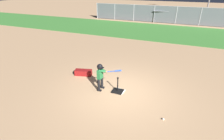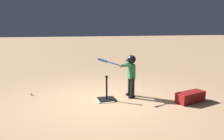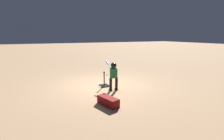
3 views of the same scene
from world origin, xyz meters
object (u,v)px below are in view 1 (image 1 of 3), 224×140
object	(u,v)px
batter_child	(101,74)
equipment_bag	(83,73)
batting_tee	(118,90)
bleachers_far_right	(118,13)
bleachers_right_center	(166,16)
baseball	(163,119)

from	to	relation	value
batter_child	equipment_bag	bearing A→B (deg)	147.43
batting_tee	bleachers_far_right	bearing A→B (deg)	109.87
bleachers_right_center	batter_child	bearing A→B (deg)	-92.82
bleachers_right_center	equipment_bag	size ratio (longest dim) A/B	3.81
bleachers_right_center	equipment_bag	xyz separation A→B (m)	(-2.22, -15.86, -0.53)
baseball	batting_tee	bearing A→B (deg)	152.29
batter_child	bleachers_far_right	distance (m)	18.49
batting_tee	bleachers_far_right	size ratio (longest dim) A/B	0.24
batting_tee	bleachers_right_center	world-z (taller)	bleachers_right_center
bleachers_far_right	equipment_bag	world-z (taller)	bleachers_far_right
batting_tee	bleachers_far_right	world-z (taller)	bleachers_far_right
batting_tee	bleachers_far_right	xyz separation A→B (m)	(-6.33, 17.51, 0.41)
baseball	bleachers_right_center	world-z (taller)	bleachers_right_center
baseball	bleachers_right_center	xyz separation A→B (m)	(-1.94, 17.72, 0.63)
baseball	equipment_bag	world-z (taller)	equipment_bag
equipment_bag	baseball	bearing A→B (deg)	-38.34
bleachers_right_center	batting_tee	bearing A→B (deg)	-90.36
equipment_bag	batter_child	bearing A→B (deg)	-46.84
batter_child	equipment_bag	world-z (taller)	batter_child
batter_child	baseball	xyz separation A→B (m)	(2.76, -0.97, -0.73)
batter_child	bleachers_far_right	size ratio (longest dim) A/B	0.42
batter_child	baseball	bearing A→B (deg)	-19.27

